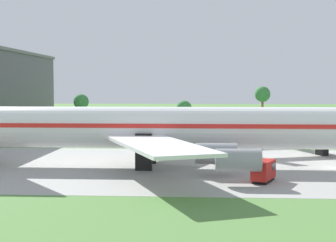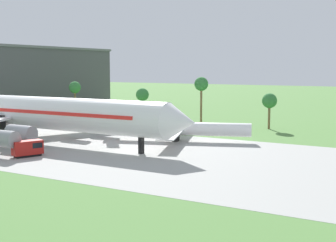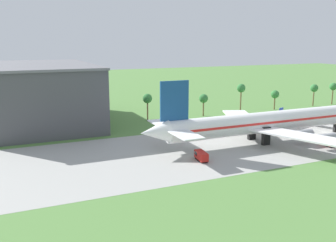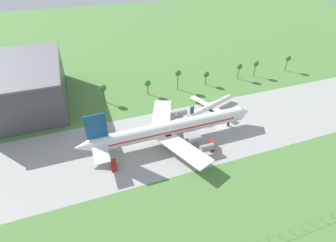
# 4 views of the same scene
# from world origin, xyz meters

# --- Properties ---
(ground_plane) EXTENTS (600.00, 600.00, 0.00)m
(ground_plane) POSITION_xyz_m (0.00, 0.00, 0.00)
(ground_plane) COLOR #517F3D
(taxiway_strip) EXTENTS (320.00, 44.00, 0.02)m
(taxiway_strip) POSITION_xyz_m (0.00, 0.00, 0.01)
(taxiway_strip) COLOR #9E9E99
(taxiway_strip) RESTS_ON ground_plane
(jet_airliner) EXTENTS (79.59, 52.62, 19.85)m
(jet_airliner) POSITION_xyz_m (-26.37, -0.54, 5.96)
(jet_airliner) COLOR white
(jet_airliner) RESTS_ON ground_plane
(regional_aircraft) EXTENTS (29.21, 26.57, 7.66)m
(regional_aircraft) POSITION_xyz_m (1.40, 14.59, 2.52)
(regional_aircraft) COLOR white
(regional_aircraft) RESTS_ON ground_plane
(catering_van) EXTENTS (3.71, 5.29, 2.72)m
(catering_van) POSITION_xyz_m (-12.05, -12.12, 1.46)
(catering_van) COLOR black
(catering_van) RESTS_ON ground_plane
(terminal_building) EXTENTS (36.72, 61.20, 21.86)m
(terminal_building) POSITION_xyz_m (-85.38, 55.27, 10.95)
(terminal_building) COLOR #47474C
(terminal_building) RESTS_ON ground_plane
(palm_tree_row) EXTENTS (123.90, 3.60, 12.34)m
(palm_tree_row) POSITION_xyz_m (12.63, 41.77, 8.25)
(palm_tree_row) COLOR brown
(palm_tree_row) RESTS_ON ground_plane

